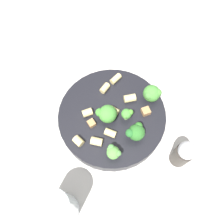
# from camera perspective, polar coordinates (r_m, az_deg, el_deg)

# --- Properties ---
(ground_plane) EXTENTS (2.00, 2.00, 0.00)m
(ground_plane) POSITION_cam_1_polar(r_m,az_deg,el_deg) (0.52, 0.00, -2.05)
(ground_plane) COLOR beige
(pasta_bowl) EXTENTS (0.24, 0.24, 0.03)m
(pasta_bowl) POSITION_cam_1_polar(r_m,az_deg,el_deg) (0.50, 0.00, -1.16)
(pasta_bowl) COLOR black
(pasta_bowl) RESTS_ON ground_plane
(broccoli_floret_0) EXTENTS (0.03, 0.03, 0.04)m
(broccoli_floret_0) POSITION_cam_1_polar(r_m,az_deg,el_deg) (0.44, 0.33, -10.44)
(broccoli_floret_0) COLOR #93B766
(broccoli_floret_0) RESTS_ON pasta_bowl
(broccoli_floret_1) EXTENTS (0.04, 0.04, 0.04)m
(broccoli_floret_1) POSITION_cam_1_polar(r_m,az_deg,el_deg) (0.47, -1.63, -0.27)
(broccoli_floret_1) COLOR #9EC175
(broccoli_floret_1) RESTS_ON pasta_bowl
(broccoli_floret_2) EXTENTS (0.02, 0.03, 0.03)m
(broccoli_floret_2) POSITION_cam_1_polar(r_m,az_deg,el_deg) (0.47, 3.89, -0.53)
(broccoli_floret_2) COLOR #9EC175
(broccoli_floret_2) RESTS_ON pasta_bowl
(broccoli_floret_3) EXTENTS (0.04, 0.04, 0.04)m
(broccoli_floret_3) POSITION_cam_1_polar(r_m,az_deg,el_deg) (0.50, 10.35, 4.75)
(broccoli_floret_3) COLOR #93B766
(broccoli_floret_3) RESTS_ON pasta_bowl
(broccoli_floret_4) EXTENTS (0.03, 0.04, 0.04)m
(broccoli_floret_4) POSITION_cam_1_polar(r_m,az_deg,el_deg) (0.45, 6.24, -5.22)
(broccoli_floret_4) COLOR #84AD60
(broccoli_floret_4) RESTS_ON pasta_bowl
(rigatoni_0) EXTENTS (0.03, 0.03, 0.02)m
(rigatoni_0) POSITION_cam_1_polar(r_m,az_deg,el_deg) (0.50, 4.67, 3.60)
(rigatoni_0) COLOR #E0C67F
(rigatoni_0) RESTS_ON pasta_bowl
(rigatoni_1) EXTENTS (0.02, 0.02, 0.02)m
(rigatoni_1) POSITION_cam_1_polar(r_m,az_deg,el_deg) (0.46, -8.77, -7.51)
(rigatoni_1) COLOR #E0C67F
(rigatoni_1) RESTS_ON pasta_bowl
(rigatoni_2) EXTENTS (0.03, 0.02, 0.02)m
(rigatoni_2) POSITION_cam_1_polar(r_m,az_deg,el_deg) (0.47, -0.42, -5.50)
(rigatoni_2) COLOR #E0C67F
(rigatoni_2) RESTS_ON pasta_bowl
(rigatoni_3) EXTENTS (0.03, 0.03, 0.02)m
(rigatoni_3) POSITION_cam_1_polar(r_m,az_deg,el_deg) (0.46, -4.03, -7.68)
(rigatoni_3) COLOR #E0C67F
(rigatoni_3) RESTS_ON pasta_bowl
(rigatoni_4) EXTENTS (0.01, 0.03, 0.01)m
(rigatoni_4) POSITION_cam_1_polar(r_m,az_deg,el_deg) (0.53, 0.98, 8.68)
(rigatoni_4) COLOR #E0C67F
(rigatoni_4) RESTS_ON pasta_bowl
(rigatoni_5) EXTENTS (0.02, 0.02, 0.01)m
(rigatoni_5) POSITION_cam_1_polar(r_m,az_deg,el_deg) (0.49, 0.89, 0.16)
(rigatoni_5) COLOR #E0C67F
(rigatoni_5) RESTS_ON pasta_bowl
(rigatoni_6) EXTENTS (0.02, 0.03, 0.01)m
(rigatoni_6) POSITION_cam_1_polar(r_m,az_deg,el_deg) (0.51, -1.88, 6.26)
(rigatoni_6) COLOR #E0C67F
(rigatoni_6) RESTS_ON pasta_bowl
(rigatoni_7) EXTENTS (0.02, 0.03, 0.02)m
(rigatoni_7) POSITION_cam_1_polar(r_m,az_deg,el_deg) (0.49, -6.45, -0.15)
(rigatoni_7) COLOR #E0C67F
(rigatoni_7) RESTS_ON pasta_bowl
(chicken_chunk_0) EXTENTS (0.02, 0.02, 0.01)m
(chicken_chunk_0) POSITION_cam_1_polar(r_m,az_deg,el_deg) (0.48, -5.38, -2.94)
(chicken_chunk_0) COLOR #A87A4C
(chicken_chunk_0) RESTS_ON pasta_bowl
(chicken_chunk_1) EXTENTS (0.02, 0.02, 0.01)m
(chicken_chunk_1) POSITION_cam_1_polar(r_m,az_deg,el_deg) (0.49, 8.82, 0.17)
(chicken_chunk_1) COLOR #A87A4C
(chicken_chunk_1) RESTS_ON pasta_bowl
(drinking_glass) EXTENTS (0.06, 0.06, 0.11)m
(drinking_glass) POSITION_cam_1_polar(r_m,az_deg,el_deg) (0.44, -13.80, -23.50)
(drinking_glass) COLOR silver
(drinking_glass) RESTS_ON ground_plane
(pepper_shaker) EXTENTS (0.04, 0.04, 0.09)m
(pepper_shaker) POSITION_cam_1_polar(r_m,az_deg,el_deg) (0.47, 18.12, -10.32)
(pepper_shaker) COLOR #332D28
(pepper_shaker) RESTS_ON ground_plane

